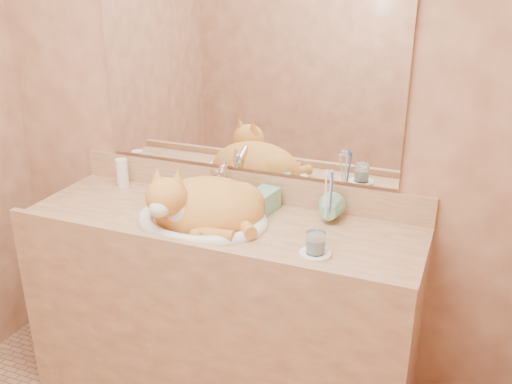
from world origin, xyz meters
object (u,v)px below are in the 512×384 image
at_px(sink_basin, 202,202).
at_px(water_glass, 316,242).
at_px(toothbrush_cup, 328,215).
at_px(vanity_counter, 221,312).
at_px(cat, 203,204).
at_px(soap_dispenser, 255,193).

xyz_separation_m(sink_basin, water_glass, (0.50, -0.10, -0.03)).
distance_m(sink_basin, toothbrush_cup, 0.49).
bearing_deg(water_glass, toothbrush_cup, 95.46).
xyz_separation_m(vanity_counter, sink_basin, (-0.06, -0.02, 0.51)).
xyz_separation_m(vanity_counter, cat, (-0.05, -0.03, 0.50)).
height_order(vanity_counter, soap_dispenser, soap_dispenser).
height_order(cat, soap_dispenser, cat).
height_order(vanity_counter, cat, cat).
bearing_deg(sink_basin, soap_dispenser, 35.45).
xyz_separation_m(soap_dispenser, water_glass, (0.32, -0.23, -0.05)).
bearing_deg(soap_dispenser, vanity_counter, -129.65).
height_order(cat, toothbrush_cup, cat).
relative_size(vanity_counter, cat, 3.54).
relative_size(sink_basin, cat, 1.16).
bearing_deg(soap_dispenser, sink_basin, -136.50).
relative_size(sink_basin, toothbrush_cup, 4.87).
bearing_deg(cat, soap_dispenser, 23.71).
distance_m(sink_basin, cat, 0.01).
height_order(sink_basin, cat, cat).
distance_m(vanity_counter, soap_dispenser, 0.55).
height_order(sink_basin, toothbrush_cup, sink_basin).
bearing_deg(vanity_counter, toothbrush_cup, 16.07).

